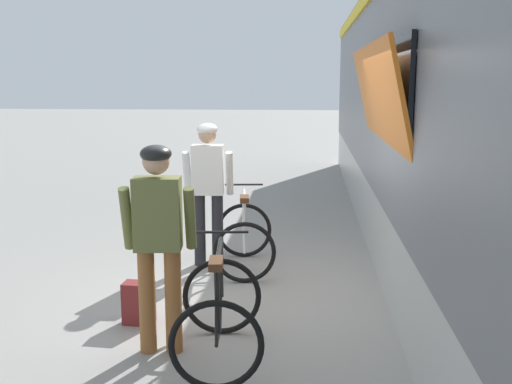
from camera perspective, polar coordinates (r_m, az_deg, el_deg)
ground_plane at (r=6.46m, az=1.23°, el=-10.04°), size 80.00×80.00×0.00m
cyclist_near_in_white at (r=7.37m, az=-4.55°, el=1.00°), size 0.62×0.33×1.76m
cyclist_far_in_olive at (r=5.02m, az=-9.22°, el=-3.64°), size 0.63×0.35×1.76m
bicycle_near_white at (r=7.31m, az=-1.11°, el=-4.28°), size 0.83×1.14×0.99m
bicycle_far_black at (r=5.02m, az=-3.49°, el=-11.38°), size 0.82×1.14×0.99m
backpack_on_platform at (r=5.90m, az=-11.01°, el=-10.24°), size 0.29×0.20×0.40m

